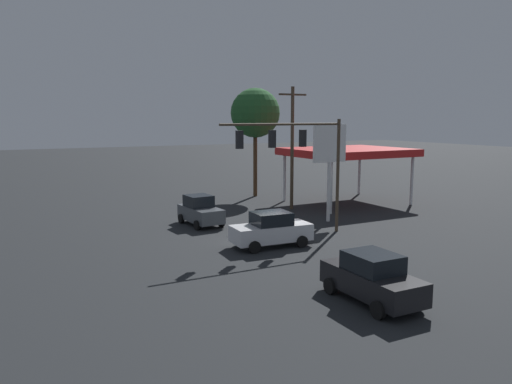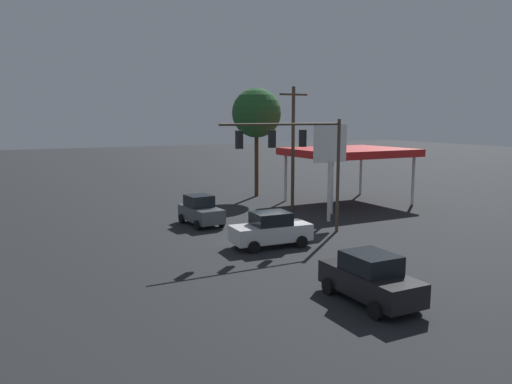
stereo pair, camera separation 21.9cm
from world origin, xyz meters
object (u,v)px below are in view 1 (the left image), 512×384
at_px(traffic_signal_assembly, 297,149).
at_px(price_sign, 330,149).
at_px(street_tree, 255,113).
at_px(hatchback_crossing, 200,211).
at_px(sedan_waiting, 271,230).
at_px(sedan_far, 372,278).
at_px(utility_pole, 292,145).

height_order(traffic_signal_assembly, price_sign, traffic_signal_assembly).
bearing_deg(street_tree, price_sign, 85.92).
distance_m(hatchback_crossing, street_tree, 14.45).
bearing_deg(price_sign, sedan_waiting, 30.49).
xyz_separation_m(price_sign, sedan_far, (7.65, 13.16, -4.02)).
relative_size(traffic_signal_assembly, hatchback_crossing, 2.06).
bearing_deg(traffic_signal_assembly, sedan_waiting, 27.77).
bearing_deg(utility_pole, price_sign, 86.73).
bearing_deg(sedan_waiting, hatchback_crossing, -75.67).
distance_m(price_sign, sedan_waiting, 8.92).
bearing_deg(utility_pole, hatchback_crossing, 13.86).
height_order(price_sign, hatchback_crossing, price_sign).
relative_size(price_sign, street_tree, 0.68).
height_order(sedan_far, hatchback_crossing, hatchback_crossing).
relative_size(price_sign, hatchback_crossing, 1.70).
xyz_separation_m(utility_pole, street_tree, (-0.58, -7.08, 2.47)).
bearing_deg(hatchback_crossing, traffic_signal_assembly, 29.42).
xyz_separation_m(sedan_waiting, hatchback_crossing, (1.33, -7.11, -0.00)).
distance_m(sedan_far, hatchback_crossing, 16.24).
bearing_deg(street_tree, sedan_waiting, 64.59).
distance_m(utility_pole, sedan_far, 20.38).
xyz_separation_m(traffic_signal_assembly, sedan_waiting, (2.50, 1.31, -4.27)).
distance_m(traffic_signal_assembly, hatchback_crossing, 8.16).
distance_m(utility_pole, price_sign, 5.17).
bearing_deg(hatchback_crossing, street_tree, 131.36).
bearing_deg(street_tree, traffic_signal_assembly, 70.70).
bearing_deg(price_sign, hatchback_crossing, -20.54).
bearing_deg(price_sign, traffic_signal_assembly, 31.98).
distance_m(traffic_signal_assembly, sedan_far, 11.74).
xyz_separation_m(traffic_signal_assembly, hatchback_crossing, (3.82, -5.80, -4.28)).
distance_m(utility_pole, hatchback_crossing, 9.63).
xyz_separation_m(traffic_signal_assembly, street_tree, (-5.24, -14.98, 2.23)).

